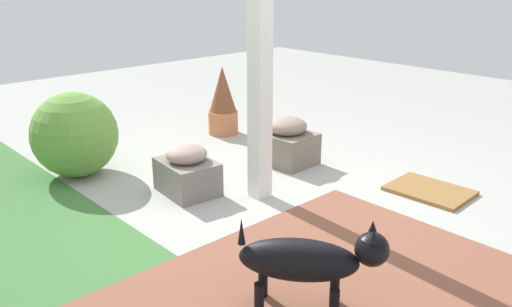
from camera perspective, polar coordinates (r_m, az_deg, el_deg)
The scene contains 9 objects.
ground_plane at distance 3.94m, azimuth 3.25°, elevation -5.79°, with size 12.00×12.00×0.00m, color #A2A39C.
brick_path at distance 2.91m, azimuth 7.39°, elevation -15.56°, with size 1.80×2.40×0.02m, color brown.
porch_pillar at distance 3.80m, azimuth 0.44°, elevation 13.55°, with size 0.13×0.13×2.57m, color white.
stone_planter_nearest at distance 4.76m, azimuth 3.34°, elevation 1.25°, with size 0.49×0.42×0.42m.
stone_planter_mid at distance 4.15m, azimuth -7.42°, elevation -1.91°, with size 0.51×0.41×0.39m.
round_shrub at distance 4.67m, azimuth -18.93°, elevation 1.92°, with size 0.72×0.72×0.72m, color #5E933A.
terracotta_pot_spiky at distance 5.60m, azimuth -3.60°, elevation 5.54°, with size 0.31×0.31×0.72m.
dog at distance 2.70m, azimuth 5.74°, elevation -11.31°, with size 0.66×0.57×0.51m.
doormat at distance 4.39m, azimuth 18.18°, elevation -3.82°, with size 0.60×0.45×0.03m, color olive.
Camera 1 is at (-2.46, 2.59, 1.66)m, focal length 37.17 mm.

